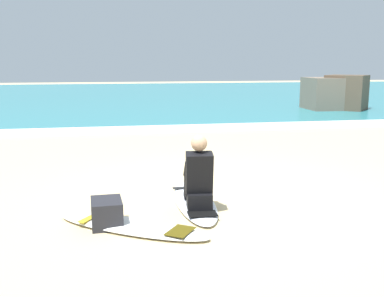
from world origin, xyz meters
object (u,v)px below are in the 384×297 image
at_px(surfboard_main, 194,201).
at_px(surfboard_spare_near, 132,226).
at_px(surfer_seated, 199,179).
at_px(beach_bag, 107,213).

bearing_deg(surfboard_main, surfboard_spare_near, -138.10).
distance_m(surfer_seated, beach_bag, 1.28).
bearing_deg(surfboard_main, surfer_seated, -90.85).
bearing_deg(beach_bag, surfboard_spare_near, -30.50).
bearing_deg(surfboard_main, beach_bag, -151.34).
xyz_separation_m(surfboard_spare_near, beach_bag, (-0.28, 0.17, 0.12)).
height_order(surfboard_main, surfboard_spare_near, same).
height_order(surfboard_main, surfer_seated, surfer_seated).
relative_size(surfer_seated, surfboard_spare_near, 0.49).
relative_size(surfboard_main, surfboard_spare_near, 1.07).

